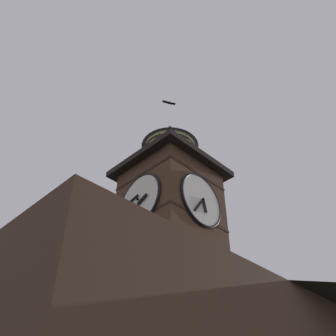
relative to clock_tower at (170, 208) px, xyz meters
name	(u,v)px	position (x,y,z in m)	size (l,w,h in m)	color
clock_tower	(170,208)	(0.00, 0.00, 0.00)	(3.79, 3.79, 7.97)	#4C3323
flying_bird_high	(169,103)	(-1.11, -1.17, 7.70)	(0.70, 0.45, 0.11)	black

